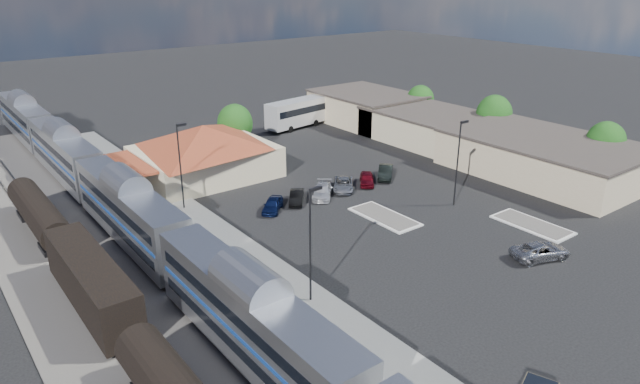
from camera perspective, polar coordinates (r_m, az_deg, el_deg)
ground at (r=53.29m, az=4.80°, el=-4.30°), size 280.00×280.00×0.00m
railbed at (r=50.46m, az=-20.00°, el=-7.09°), size 16.00×100.00×0.12m
platform at (r=51.60m, az=-9.80°, el=-5.34°), size 5.50×92.00×0.18m
passenger_train at (r=53.12m, az=-18.51°, el=-2.08°), size 3.00×104.00×5.55m
freight_cars at (r=44.48m, az=-21.85°, el=-8.60°), size 2.80×46.00×4.00m
station_depot at (r=68.63m, az=-11.53°, el=4.07°), size 18.35×12.24×6.20m
buildings_east at (r=80.99m, az=13.02°, el=5.94°), size 14.40×51.40×4.80m
traffic_island_south at (r=57.06m, az=6.47°, el=-2.45°), size 3.30×7.50×0.21m
traffic_island_north at (r=58.61m, az=20.44°, el=-3.08°), size 3.30×7.50×0.21m
lamp_plat_s at (r=40.55m, az=-0.88°, el=-4.45°), size 1.08×0.25×9.00m
lamp_plat_n at (r=58.53m, az=-13.76°, el=3.15°), size 1.08×0.25×9.00m
lamp_lot at (r=59.62m, az=13.70°, el=3.49°), size 1.08×0.25×9.00m
tree_east_a at (r=75.97m, az=26.65°, el=4.47°), size 4.56×4.56×6.42m
tree_east_b at (r=83.80m, az=17.01°, el=7.44°), size 4.94×4.94×6.96m
tree_east_c at (r=92.55m, az=9.99°, el=9.00°), size 4.41×4.41×6.21m
tree_depot at (r=76.84m, az=-8.50°, el=6.79°), size 4.71×4.71×6.63m
suv at (r=52.12m, az=21.20°, el=-5.52°), size 5.64×4.01×1.43m
coach_bus at (r=90.08m, az=-1.69°, el=8.16°), size 13.84×4.96×4.35m
person_a at (r=42.90m, az=-3.62°, el=-9.54°), size 0.52×0.67×1.62m
person_b at (r=55.48m, az=-13.70°, el=-2.68°), size 0.75×0.88×1.61m
parked_car_a at (r=58.21m, az=-4.77°, el=-1.27°), size 4.01×3.96×1.37m
parked_car_b at (r=60.09m, az=-2.36°, el=-0.51°), size 3.55×3.93×1.30m
parked_car_c at (r=61.60m, az=0.24°, el=0.10°), size 4.62×4.77×1.37m
parked_car_d at (r=63.69m, az=2.37°, el=0.79°), size 4.73×5.03×1.32m
parked_car_e at (r=65.44m, az=4.70°, el=1.31°), size 3.74×4.04×1.34m
parked_car_f at (r=67.68m, az=6.56°, el=2.00°), size 4.39×4.28×1.50m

